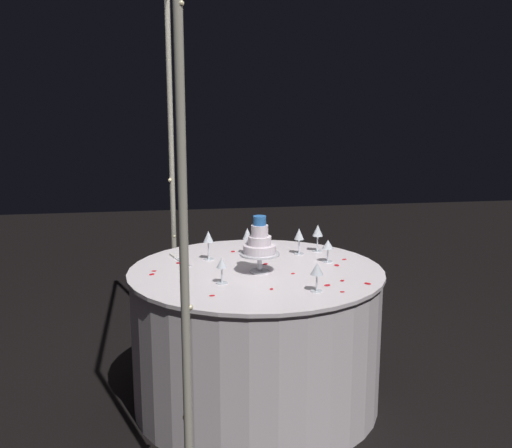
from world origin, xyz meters
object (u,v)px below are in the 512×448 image
at_px(decorative_arch, 174,132).
at_px(wine_glass_5, 299,235).
at_px(main_table, 256,337).
at_px(wine_glass_4, 318,232).
at_px(cake_knife, 179,259).
at_px(wine_glass_6, 248,235).
at_px(tiered_cake, 260,244).
at_px(wine_glass_1, 208,238).
at_px(wine_glass_2, 317,270).
at_px(wine_glass_3, 328,246).
at_px(wine_glass_0, 222,265).

relative_size(decorative_arch, wine_glass_5, 15.28).
distance_m(main_table, wine_glass_5, 0.67).
xyz_separation_m(main_table, wine_glass_5, (0.30, -0.31, 0.51)).
height_order(wine_glass_4, cake_knife, wine_glass_4).
bearing_deg(wine_glass_4, wine_glass_6, 88.82).
distance_m(tiered_cake, wine_glass_4, 0.58).
height_order(main_table, wine_glass_6, wine_glass_6).
bearing_deg(main_table, cake_knife, 57.55).
distance_m(decorative_arch, wine_glass_1, 0.71).
bearing_deg(tiered_cake, decorative_arch, 83.54).
height_order(decorative_arch, wine_glass_1, decorative_arch).
relative_size(wine_glass_2, wine_glass_4, 0.86).
xyz_separation_m(wine_glass_3, wine_glass_6, (0.25, 0.43, 0.02)).
distance_m(wine_glass_3, wine_glass_5, 0.24).
distance_m(main_table, wine_glass_0, 0.58).
bearing_deg(wine_glass_0, wine_glass_3, -63.85).
bearing_deg(wine_glass_3, wine_glass_1, 77.06).
bearing_deg(main_table, decorative_arch, 90.13).
bearing_deg(tiered_cake, main_table, 13.09).
height_order(wine_glass_0, wine_glass_6, wine_glass_6).
relative_size(wine_glass_2, wine_glass_5, 0.91).
bearing_deg(wine_glass_6, tiered_cake, -178.70).
bearing_deg(wine_glass_5, wine_glass_1, 94.69).
distance_m(wine_glass_2, wine_glass_3, 0.56).
bearing_deg(wine_glass_4, decorative_arch, 111.43).
height_order(wine_glass_1, wine_glass_3, wine_glass_1).
height_order(tiered_cake, wine_glass_0, tiered_cake).
height_order(wine_glass_0, wine_glass_3, wine_glass_0).
height_order(wine_glass_0, wine_glass_1, wine_glass_1).
bearing_deg(wine_glass_2, decorative_arch, 57.70).
distance_m(main_table, wine_glass_1, 0.63).
xyz_separation_m(wine_glass_4, cake_knife, (-0.07, 0.85, -0.12)).
relative_size(wine_glass_0, wine_glass_3, 1.04).
xyz_separation_m(decorative_arch, wine_glass_4, (0.34, -0.87, -0.64)).
distance_m(wine_glass_4, cake_knife, 0.87).
distance_m(wine_glass_5, wine_glass_6, 0.31).
relative_size(main_table, wine_glass_0, 10.41).
relative_size(wine_glass_4, cake_knife, 0.59).
relative_size(decorative_arch, wine_glass_1, 14.09).
xyz_separation_m(decorative_arch, main_table, (0.00, -0.43, -1.17)).
bearing_deg(wine_glass_1, cake_knife, 85.12).
distance_m(wine_glass_0, wine_glass_2, 0.50).
distance_m(decorative_arch, wine_glass_6, 0.85).
xyz_separation_m(wine_glass_1, wine_glass_5, (0.05, -0.55, -0.01)).
bearing_deg(wine_glass_0, cake_knife, 22.94).
distance_m(wine_glass_1, wine_glass_6, 0.26).
bearing_deg(tiered_cake, wine_glass_6, 1.30).
bearing_deg(wine_glass_3, decorative_arch, 96.36).
height_order(decorative_arch, wine_glass_5, decorative_arch).
bearing_deg(wine_glass_3, tiered_cake, 109.10).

